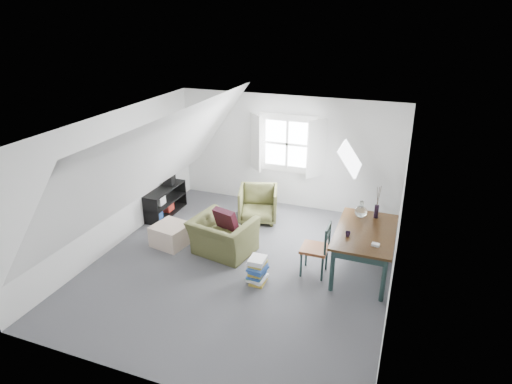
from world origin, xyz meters
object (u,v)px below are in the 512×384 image
at_px(armchair_near, 224,253).
at_px(ottoman, 171,235).
at_px(armchair_far, 258,219).
at_px(magazine_stack, 258,271).
at_px(dining_table, 365,236).
at_px(media_shelf, 164,203).
at_px(dining_chair_far, 366,227).
at_px(dining_chair_near, 317,248).

height_order(armchair_near, ottoman, ottoman).
height_order(armchair_far, magazine_stack, magazine_stack).
bearing_deg(armchair_far, ottoman, -143.94).
relative_size(ottoman, dining_table, 0.38).
bearing_deg(media_shelf, dining_chair_far, 0.82).
relative_size(dining_chair_near, media_shelf, 0.80).
distance_m(armchair_near, ottoman, 1.08).
distance_m(dining_chair_near, magazine_stack, 1.06).
bearing_deg(dining_chair_near, dining_table, 93.44).
bearing_deg(ottoman, media_shelf, 126.89).
height_order(dining_chair_far, media_shelf, dining_chair_far).
distance_m(armchair_far, media_shelf, 2.08).
bearing_deg(magazine_stack, armchair_far, 109.79).
height_order(ottoman, dining_chair_near, dining_chair_near).
height_order(armchair_near, magazine_stack, magazine_stack).
relative_size(armchair_near, ottoman, 1.74).
height_order(armchair_near, dining_chair_far, dining_chair_far).
bearing_deg(armchair_far, dining_chair_far, -24.91).
bearing_deg(dining_chair_far, media_shelf, 19.10).
bearing_deg(armchair_near, ottoman, 13.52).
relative_size(ottoman, media_shelf, 0.51).
xyz_separation_m(armchair_near, dining_chair_far, (2.41, 1.15, 0.41)).
xyz_separation_m(media_shelf, magazine_stack, (2.78, -1.68, -0.05)).
bearing_deg(armchair_near, magazine_stack, 154.92).
bearing_deg(dining_table, dining_chair_far, 89.77).
xyz_separation_m(dining_table, media_shelf, (-4.35, 0.76, -0.42)).
xyz_separation_m(dining_table, dining_chair_near, (-0.73, -0.32, -0.20)).
bearing_deg(ottoman, magazine_stack, -16.92).
distance_m(armchair_near, dining_table, 2.58).
relative_size(armchair_far, magazine_stack, 1.81).
relative_size(dining_chair_far, dining_chair_near, 0.84).
relative_size(media_shelf, magazine_stack, 2.67).
relative_size(armchair_far, dining_chair_near, 0.85).
height_order(dining_table, dining_chair_far, dining_table).
xyz_separation_m(ottoman, dining_table, (3.54, 0.31, 0.49)).
bearing_deg(dining_chair_near, ottoman, -110.85).
distance_m(armchair_far, dining_chair_far, 2.34).
bearing_deg(dining_chair_far, dining_chair_near, 78.84).
relative_size(dining_chair_near, magazine_stack, 2.12).
xyz_separation_m(armchair_near, armchair_far, (0.14, 1.50, 0.00)).
height_order(armchair_near, dining_chair_near, dining_chair_near).
height_order(armchair_near, armchair_far, armchair_far).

